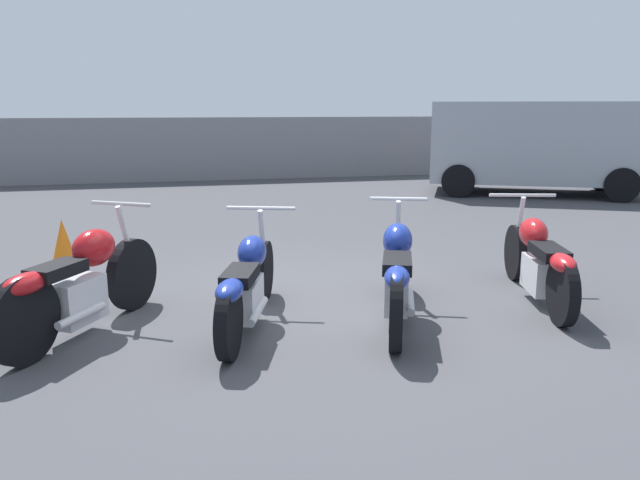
# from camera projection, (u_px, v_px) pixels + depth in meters

# --- Properties ---
(ground_plane) EXTENTS (60.00, 60.00, 0.00)m
(ground_plane) POSITION_uv_depth(u_px,v_px,m) (320.00, 305.00, 6.09)
(ground_plane) COLOR #424247
(fence_back) EXTENTS (40.00, 0.04, 1.62)m
(fence_back) POSITION_uv_depth(u_px,v_px,m) (222.00, 149.00, 16.22)
(fence_back) COLOR gray
(fence_back) RESTS_ON ground_plane
(motorcycle_slot_0) EXTENTS (1.16, 1.81, 1.05)m
(motorcycle_slot_0) POSITION_uv_depth(u_px,v_px,m) (81.00, 283.00, 5.20)
(motorcycle_slot_0) COLOR black
(motorcycle_slot_0) RESTS_ON ground_plane
(motorcycle_slot_1) EXTENTS (0.93, 2.06, 0.96)m
(motorcycle_slot_1) POSITION_uv_depth(u_px,v_px,m) (248.00, 283.00, 5.39)
(motorcycle_slot_1) COLOR black
(motorcycle_slot_1) RESTS_ON ground_plane
(motorcycle_slot_2) EXTENTS (0.95, 2.11, 1.02)m
(motorcycle_slot_2) POSITION_uv_depth(u_px,v_px,m) (397.00, 274.00, 5.57)
(motorcycle_slot_2) COLOR black
(motorcycle_slot_2) RESTS_ON ground_plane
(motorcycle_slot_3) EXTENTS (0.86, 2.06, 0.98)m
(motorcycle_slot_3) POSITION_uv_depth(u_px,v_px,m) (539.00, 261.00, 6.12)
(motorcycle_slot_3) COLOR black
(motorcycle_slot_3) RESTS_ON ground_plane
(parked_van) EXTENTS (4.83, 3.73, 1.99)m
(parked_van) POSITION_uv_depth(u_px,v_px,m) (535.00, 143.00, 13.61)
(parked_van) COLOR #999EA8
(parked_van) RESTS_ON ground_plane
(traffic_cone_near) EXTENTS (0.30, 0.30, 0.54)m
(traffic_cone_near) POSITION_uv_depth(u_px,v_px,m) (63.00, 241.00, 7.68)
(traffic_cone_near) COLOR orange
(traffic_cone_near) RESTS_ON ground_plane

